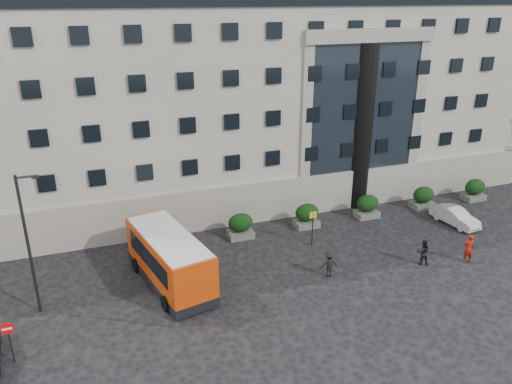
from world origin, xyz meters
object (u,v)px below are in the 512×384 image
(minibus, at_px, (169,258))
(pedestrian_b, at_px, (423,252))
(red_truck, at_px, (45,205))
(hedge_f, at_px, (475,189))
(pedestrian_a, at_px, (469,248))
(hedge_b, at_px, (241,226))
(street_lamp, at_px, (29,241))
(no_entry_sign, at_px, (8,334))
(hedge_c, at_px, (307,215))
(hedge_e, at_px, (423,197))
(white_taxi, at_px, (455,216))
(hedge_a, at_px, (168,237))
(bus_stop_sign, at_px, (313,223))
(pedestrian_c, at_px, (329,264))
(hedge_d, at_px, (367,206))

(minibus, distance_m, pedestrian_b, 16.07)
(red_truck, height_order, pedestrian_b, red_truck)
(hedge_f, bearing_deg, pedestrian_a, -133.84)
(hedge_b, relative_size, red_truck, 0.34)
(street_lamp, bearing_deg, no_entry_sign, -104.72)
(hedge_c, height_order, street_lamp, street_lamp)
(no_entry_sign, bearing_deg, hedge_f, 14.17)
(hedge_b, distance_m, red_truck, 15.13)
(hedge_e, distance_m, pedestrian_b, 9.50)
(white_taxi, relative_size, pedestrian_a, 1.97)
(street_lamp, relative_size, red_truck, 1.49)
(hedge_e, bearing_deg, no_entry_sign, -163.48)
(red_truck, xyz_separation_m, pedestrian_a, (25.93, -15.82, -0.41))
(white_taxi, bearing_deg, pedestrian_a, -130.79)
(minibus, distance_m, red_truck, 13.93)
(hedge_f, distance_m, no_entry_sign, 36.11)
(minibus, relative_size, pedestrian_b, 4.68)
(hedge_b, height_order, no_entry_sign, no_entry_sign)
(hedge_f, bearing_deg, red_truck, 167.56)
(hedge_a, xyz_separation_m, hedge_f, (26.00, 0.00, 0.00))
(street_lamp, bearing_deg, pedestrian_b, -6.87)
(hedge_b, xyz_separation_m, street_lamp, (-13.14, -4.80, 3.44))
(hedge_a, height_order, pedestrian_b, hedge_a)
(bus_stop_sign, distance_m, pedestrian_a, 10.17)
(hedge_f, bearing_deg, pedestrian_c, -158.37)
(hedge_d, bearing_deg, hedge_c, 180.00)
(hedge_f, xyz_separation_m, pedestrian_a, (-8.00, -8.33, 0.06))
(hedge_d, xyz_separation_m, street_lamp, (-23.54, -4.80, 3.44))
(bus_stop_sign, xyz_separation_m, red_truck, (-17.43, 10.29, -0.33))
(hedge_c, distance_m, red_truck, 19.81)
(hedge_b, bearing_deg, pedestrian_c, -63.00)
(bus_stop_sign, relative_size, pedestrian_b, 1.46)
(hedge_c, bearing_deg, hedge_a, 180.00)
(hedge_e, height_order, hedge_f, same)
(white_taxi, bearing_deg, red_truck, 151.38)
(hedge_a, distance_m, minibus, 4.51)
(red_truck, relative_size, pedestrian_a, 2.72)
(hedge_d, relative_size, hedge_e, 1.00)
(red_truck, bearing_deg, hedge_e, -4.49)
(no_entry_sign, xyz_separation_m, white_taxi, (30.16, 5.44, -1.01))
(no_entry_sign, relative_size, pedestrian_a, 1.17)
(hedge_c, relative_size, hedge_e, 1.00)
(hedge_c, relative_size, minibus, 0.23)
(hedge_a, height_order, hedge_b, same)
(red_truck, bearing_deg, pedestrian_c, -30.67)
(hedge_d, bearing_deg, pedestrian_a, -73.93)
(hedge_b, bearing_deg, red_truck, 150.31)
(hedge_f, height_order, pedestrian_a, pedestrian_a)
(hedge_b, bearing_deg, hedge_c, 0.00)
(bus_stop_sign, bearing_deg, street_lamp, -173.46)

